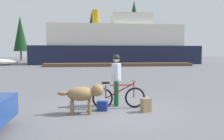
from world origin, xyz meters
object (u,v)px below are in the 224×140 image
object	(u,v)px
person_cyclist	(116,75)
backpack	(146,105)
handbag_pannier	(102,106)
ferry_boat	(116,45)
bicycle	(118,97)
dog	(84,94)

from	to	relation	value
person_cyclist	backpack	size ratio (longest dim) A/B	4.14
person_cyclist	handbag_pannier	xyz separation A→B (m)	(-0.53, -0.66, -0.91)
backpack	ferry_boat	bearing A→B (deg)	84.16
backpack	ferry_boat	xyz separation A→B (m)	(3.00, 29.35, 2.69)
handbag_pannier	ferry_boat	distance (m)	29.50
bicycle	person_cyclist	size ratio (longest dim) A/B	0.99
dog	handbag_pannier	size ratio (longest dim) A/B	4.24
handbag_pannier	person_cyclist	bearing A→B (deg)	51.27
person_cyclist	backpack	xyz separation A→B (m)	(0.78, -0.95, -0.85)
person_cyclist	ferry_boat	size ratio (longest dim) A/B	0.07
backpack	ferry_boat	world-z (taller)	ferry_boat
person_cyclist	dog	xyz separation A→B (m)	(-1.09, -0.91, -0.47)
ferry_boat	bicycle	bearing A→B (deg)	-97.45
ferry_boat	person_cyclist	bearing A→B (deg)	-97.59
bicycle	dog	distance (m)	1.24
bicycle	ferry_boat	bearing A→B (deg)	82.55
dog	handbag_pannier	world-z (taller)	dog
person_cyclist	dog	bearing A→B (deg)	-140.07
backpack	handbag_pannier	distance (m)	1.34
bicycle	handbag_pannier	size ratio (longest dim) A/B	5.41
backpack	ferry_boat	distance (m)	29.62
bicycle	dog	bearing A→B (deg)	-155.28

